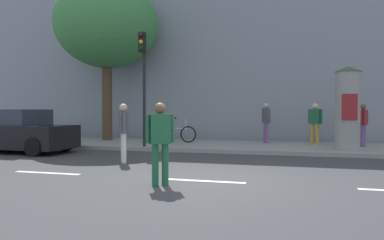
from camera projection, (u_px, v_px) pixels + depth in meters
The scene contains 14 objects.
ground_plane at pixel (205, 181), 7.91m from camera, with size 80.00×80.00×0.00m, color #38383A.
sidewalk_curb at pixel (243, 147), 14.67m from camera, with size 36.00×4.00×0.15m, color gray.
lane_markings at pixel (205, 181), 7.91m from camera, with size 25.80×0.16×0.01m.
building_backdrop at pixel (254, 44), 19.37m from camera, with size 36.00×5.00×10.26m, color gray.
traffic_light at pixel (143, 70), 13.81m from camera, with size 0.24×0.45×4.37m.
poster_column at pixel (348, 108), 12.67m from camera, with size 0.92×0.92×2.96m.
street_tree at pixel (107, 25), 16.84m from camera, with size 4.80×4.80×7.48m.
pedestrian_in_red_top at pixel (124, 127), 10.67m from camera, with size 0.46×0.59×1.75m.
pedestrian_with_bag at pixel (160, 137), 7.41m from camera, with size 0.52×0.42×1.72m.
pedestrian_in_dark_shirt at pixel (315, 120), 14.70m from camera, with size 0.54×0.46×1.69m.
pedestrian_with_backpack at pixel (363, 122), 13.94m from camera, with size 0.40×0.52×1.66m.
pedestrian_near_pole at pixel (266, 119), 15.37m from camera, with size 0.38×0.57×1.71m.
bicycle_leaning at pixel (177, 133), 15.75m from camera, with size 1.77×0.12×1.09m.
parked_car_dark at pixel (16, 132), 13.34m from camera, with size 4.37×2.08×1.59m.
Camera 1 is at (1.73, -7.68, 1.56)m, focal length 33.71 mm.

